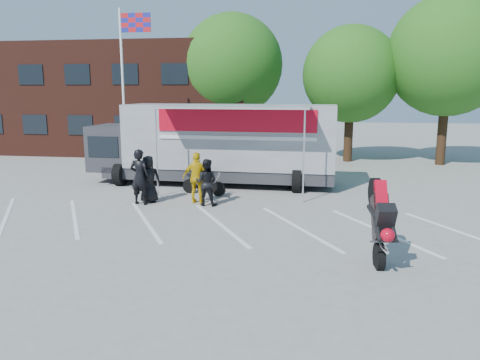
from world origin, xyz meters
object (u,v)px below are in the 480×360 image
(transporter_truck, at_px, (219,184))
(spectator_hivis, at_px, (197,178))
(tree_right, at_px, (448,56))
(spectator_leather_b, at_px, (140,177))
(parked_motorcycle, at_px, (204,195))
(spectator_leather_a, at_px, (149,179))
(flagpole, at_px, (127,70))
(stunt_bike_rider, at_px, (372,258))
(tree_mid, at_px, (351,74))
(tree_left, at_px, (232,65))
(spectator_leather_c, at_px, (206,182))

(transporter_truck, xyz_separation_m, spectator_hivis, (-0.09, -3.53, 0.93))
(tree_right, distance_m, spectator_leather_b, 18.08)
(parked_motorcycle, bearing_deg, spectator_leather_a, 149.88)
(spectator_leather_b, bearing_deg, flagpole, -57.65)
(spectator_leather_b, bearing_deg, spectator_leather_a, -111.49)
(flagpole, xyz_separation_m, spectator_leather_a, (3.32, -6.59, -4.19))
(flagpole, distance_m, transporter_truck, 7.80)
(flagpole, bearing_deg, stunt_bike_rider, -46.55)
(tree_mid, bearing_deg, spectator_hivis, -118.29)
(flagpole, bearing_deg, spectator_leather_a, -63.25)
(tree_right, height_order, parked_motorcycle, tree_right)
(tree_left, xyz_separation_m, spectator_leather_a, (-0.92, -12.59, -4.70))
(spectator_leather_a, xyz_separation_m, spectator_leather_c, (2.19, -0.13, -0.03))
(tree_right, bearing_deg, spectator_leather_b, -138.91)
(stunt_bike_rider, distance_m, spectator_leather_c, 7.04)
(transporter_truck, distance_m, parked_motorcycle, 2.16)
(spectator_leather_c, bearing_deg, spectator_hivis, -33.22)
(transporter_truck, bearing_deg, spectator_leather_b, -115.27)
(tree_mid, distance_m, stunt_bike_rider, 17.08)
(tree_left, height_order, transporter_truck, tree_left)
(tree_mid, relative_size, stunt_bike_rider, 3.46)
(tree_right, height_order, spectator_leather_c, tree_right)
(flagpole, xyz_separation_m, stunt_bike_rider, (10.74, -11.34, -5.05))
(tree_mid, bearing_deg, transporter_truck, -127.51)
(spectator_leather_c, bearing_deg, parked_motorcycle, -69.54)
(parked_motorcycle, relative_size, spectator_leather_a, 1.11)
(flagpole, relative_size, spectator_hivis, 4.29)
(stunt_bike_rider, relative_size, spectator_leather_a, 1.28)
(tree_mid, relative_size, spectator_hivis, 4.12)
(spectator_leather_a, relative_size, spectator_leather_b, 0.86)
(tree_right, xyz_separation_m, stunt_bike_rider, (-5.50, -15.84, -5.88))
(transporter_truck, xyz_separation_m, parked_motorcycle, (-0.19, -2.15, 0.00))
(tree_right, bearing_deg, spectator_hivis, -135.60)
(transporter_truck, xyz_separation_m, stunt_bike_rider, (5.55, -8.46, 0.00))
(parked_motorcycle, xyz_separation_m, spectator_leather_c, (0.50, -1.69, 0.84))
(transporter_truck, distance_m, spectator_leather_c, 3.94)
(tree_left, relative_size, tree_mid, 1.13)
(parked_motorcycle, height_order, spectator_leather_c, spectator_leather_c)
(tree_right, bearing_deg, tree_mid, 174.29)
(tree_right, distance_m, spectator_leather_c, 16.32)
(tree_mid, xyz_separation_m, transporter_truck, (-6.05, -7.88, -4.94))
(flagpole, relative_size, spectator_leather_a, 4.61)
(spectator_leather_c, bearing_deg, transporter_truck, -81.40)
(parked_motorcycle, height_order, stunt_bike_rider, stunt_bike_rider)
(tree_mid, xyz_separation_m, tree_right, (5.00, -0.50, 0.93))
(transporter_truck, relative_size, spectator_leather_c, 6.50)
(tree_right, bearing_deg, stunt_bike_rider, -109.15)
(parked_motorcycle, bearing_deg, tree_right, -32.54)
(spectator_leather_a, bearing_deg, tree_right, -162.04)
(stunt_bike_rider, xyz_separation_m, spectator_leather_b, (-7.62, 4.40, 1.01))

